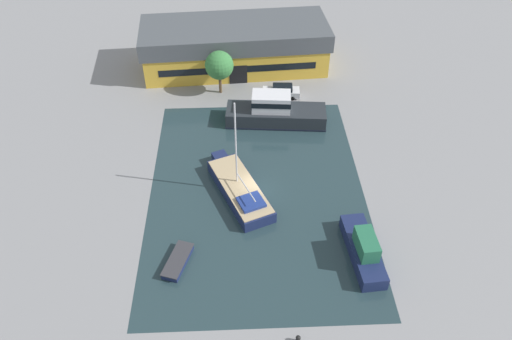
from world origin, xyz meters
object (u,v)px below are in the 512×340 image
Objects in this scene: motor_cruiser at (275,112)px; quay_tree_near_building at (219,65)px; warehouse_building at (235,46)px; parked_car at (281,91)px; small_dinghy at (178,261)px; cabin_boat at (364,249)px; sailboat_moored at (239,189)px.

quay_tree_near_building is at bearing 48.94° from motor_cruiser.
parked_car is at bearing -58.71° from warehouse_building.
parked_car reaches higher than small_dinghy.
warehouse_building is 3.25× the size of cabin_boat.
warehouse_building is 5.37× the size of parked_car.
small_dinghy is (-11.33, -26.58, -0.50)m from parked_car.
warehouse_building reaches higher than quay_tree_near_building.
small_dinghy is at bearing 175.61° from cabin_boat.
quay_tree_near_building is 19.65m from sailboat_moored.
motor_cruiser is 23.40m from small_dinghy.
quay_tree_near_building is at bearing 74.01° from sailboat_moored.
cabin_boat is at bearing -60.59° from sailboat_moored.
quay_tree_near_building reaches higher than parked_car.
small_dinghy is at bearing -103.03° from warehouse_building.
cabin_boat is (16.53, 0.11, 0.71)m from small_dinghy.
warehouse_building reaches higher than cabin_boat.
sailboat_moored is at bearing 136.99° from cabin_boat.
motor_cruiser is at bearing -75.64° from warehouse_building.
motor_cruiser is 1.53× the size of cabin_boat.
quay_tree_near_building is 30.91m from cabin_boat.
parked_car is 1.09× the size of small_dinghy.
motor_cruiser is at bearing -97.06° from small_dinghy.
warehouse_building is 2.11× the size of motor_cruiser.
parked_car is (7.86, -1.39, -3.13)m from quay_tree_near_building.
warehouse_building is 2.30× the size of sailboat_moored.
motor_cruiser is (4.44, 12.39, 0.71)m from sailboat_moored.
small_dinghy is at bearing -145.15° from sailboat_moored.
small_dinghy is (-5.61, -8.71, -0.37)m from sailboat_moored.
quay_tree_near_building is at bearing 83.45° from parked_car.
sailboat_moored is at bearing 165.72° from parked_car.
warehouse_building is 35.35m from small_dinghy.
motor_cruiser is at bearing -46.15° from quay_tree_near_building.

